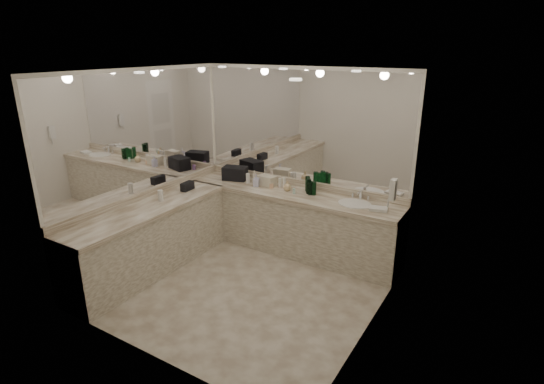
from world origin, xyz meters
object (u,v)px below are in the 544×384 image
Objects in this scene: cream_cosmetic_case at (267,181)px; hand_towel at (378,209)px; wall_phone at (393,190)px; soap_bottle_b at (256,180)px; soap_bottle_c at (287,186)px; black_toiletry_bag at (235,173)px; sink at (355,204)px; soap_bottle_a at (255,177)px.

cream_cosmetic_case is 1.73m from hand_towel.
soap_bottle_b is at bearing 168.07° from wall_phone.
soap_bottle_b is (-0.11, -0.12, 0.02)m from cream_cosmetic_case.
wall_phone is 1.74m from soap_bottle_c.
sink is at bearing -1.72° from black_toiletry_bag.
cream_cosmetic_case is at bearing 164.16° from wall_phone.
soap_bottle_c is at bearing 7.78° from soap_bottle_b.
soap_bottle_b is at bearing -172.22° from soap_bottle_c.
soap_bottle_b reaches higher than sink.
hand_towel is 1.24× the size of soap_bottle_b.
hand_towel reaches higher than sink.
soap_bottle_c is at bearing 176.85° from hand_towel.
black_toiletry_bag reaches higher than soap_bottle_c.
hand_towel is at bearing -3.15° from soap_bottle_c.
black_toiletry_bag is 1.97× the size of soap_bottle_b.
black_toiletry_bag is 2.42× the size of soap_bottle_c.
soap_bottle_b is at bearing 179.75° from hand_towel.
soap_bottle_b reaches higher than hand_towel.
black_toiletry_bag reaches higher than sink.
soap_bottle_a is (-1.63, 0.09, 0.10)m from sink.
black_toiletry_bag reaches higher than soap_bottle_b.
soap_bottle_b reaches higher than cream_cosmetic_case.
soap_bottle_a is 1.02× the size of soap_bottle_b.
black_toiletry_bag reaches higher than soap_bottle_a.
cream_cosmetic_case is at bearing 46.30° from soap_bottle_b.
sink is at bearing -3.04° from soap_bottle_a.
sink is 1.72× the size of cream_cosmetic_case.
soap_bottle_c is (-1.62, 0.51, -0.38)m from wall_phone.
black_toiletry_bag is at bearing -170.80° from cream_cosmetic_case.
soap_bottle_c reaches higher than sink.
black_toiletry_bag is 0.95m from soap_bottle_c.
black_toiletry_bag is 1.59× the size of hand_towel.
cream_cosmetic_case is 0.37m from soap_bottle_c.
wall_phone reaches higher than hand_towel.
black_toiletry_bag is at bearing 167.73° from wall_phone.
wall_phone is 1.07× the size of hand_towel.
cream_cosmetic_case is at bearing -5.04° from soap_bottle_a.
black_toiletry_bag is (-2.57, 0.56, -0.35)m from wall_phone.
soap_bottle_b is 0.49m from soap_bottle_c.
cream_cosmetic_case is 0.17m from soap_bottle_b.
soap_bottle_b reaches higher than soap_bottle_c.
hand_towel is (1.72, -0.13, -0.06)m from cream_cosmetic_case.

